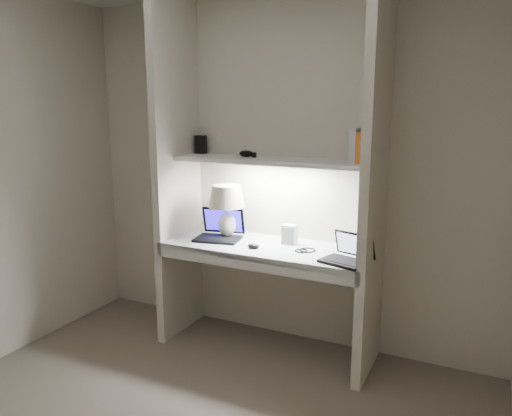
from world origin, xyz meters
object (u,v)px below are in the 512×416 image
Objects in this scene: laptop_netbook at (348,255)px; book_row at (367,147)px; speaker at (290,234)px; table_lamp at (227,202)px; laptop_main at (220,232)px.

book_row is (0.04, 0.24, 0.66)m from laptop_netbook.
laptop_netbook is at bearing -20.96° from speaker.
laptop_netbook is 0.53m from speaker.
speaker is (0.48, 0.04, -0.20)m from table_lamp.
laptop_netbook reaches higher than speaker.
book_row reaches higher than table_lamp.
book_row is at bearing -4.45° from laptop_main.
table_lamp is 1.08× the size of laptop_main.
laptop_main is at bearing -131.88° from table_lamp.
speaker is at bearing -177.47° from book_row.
book_row is (0.51, 0.02, 0.63)m from speaker.
table_lamp is 1.18× the size of laptop_netbook.
table_lamp is 0.22m from laptop_main.
laptop_main is 1.22m from book_row.
book_row reaches higher than laptop_main.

